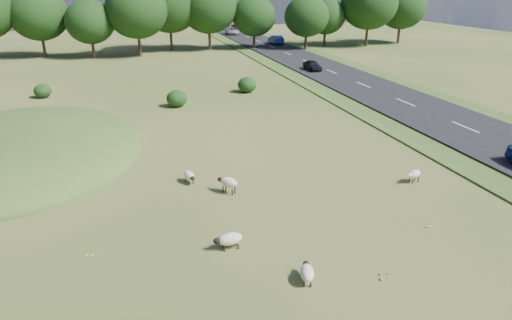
% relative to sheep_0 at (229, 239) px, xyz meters
% --- Properties ---
extents(ground, '(160.00, 160.00, 0.00)m').
position_rel_sheep_0_xyz_m(ground, '(1.31, 23.26, -0.47)').
color(ground, '#37571B').
rests_on(ground, ground).
extents(mound, '(16.00, 20.00, 4.00)m').
position_rel_sheep_0_xyz_m(mound, '(-10.69, 15.26, -0.47)').
color(mound, '#33561E').
rests_on(mound, ground).
extents(road, '(8.00, 150.00, 0.25)m').
position_rel_sheep_0_xyz_m(road, '(21.31, 33.26, -0.35)').
color(road, black).
rests_on(road, ground).
extents(treeline, '(96.28, 14.66, 11.70)m').
position_rel_sheep_0_xyz_m(treeline, '(0.25, 58.70, 6.09)').
color(treeline, black).
rests_on(treeline, ground).
extents(shrubs, '(21.71, 8.98, 1.58)m').
position_rel_sheep_0_xyz_m(shrubs, '(0.83, 27.84, 0.28)').
color(shrubs, black).
rests_on(shrubs, ground).
extents(sheep_0, '(1.32, 0.65, 0.75)m').
position_rel_sheep_0_xyz_m(sheep_0, '(0.00, 0.00, 0.00)').
color(sheep_0, beige).
rests_on(sheep_0, ground).
extents(sheep_1, '(1.13, 1.20, 0.91)m').
position_rel_sheep_0_xyz_m(sheep_1, '(1.21, 5.42, 0.16)').
color(sheep_1, beige).
rests_on(sheep_1, ground).
extents(sheep_2, '(1.10, 0.72, 0.76)m').
position_rel_sheep_0_xyz_m(sheep_2, '(11.66, 3.78, 0.06)').
color(sheep_2, beige).
rests_on(sheep_2, ground).
extents(sheep_3, '(0.78, 1.23, 0.68)m').
position_rel_sheep_0_xyz_m(sheep_3, '(2.30, -3.09, -0.04)').
color(sheep_3, beige).
rests_on(sheep_3, ground).
extents(sheep_4, '(0.75, 1.24, 0.69)m').
position_rel_sheep_0_xyz_m(sheep_4, '(-0.62, 7.35, -0.04)').
color(sheep_4, beige).
rests_on(sheep_4, ground).
extents(car_0, '(1.44, 3.59, 1.22)m').
position_rel_sheep_0_xyz_m(car_0, '(19.41, 36.96, 0.39)').
color(car_0, black).
rests_on(car_0, road).
extents(car_1, '(2.32, 5.03, 1.40)m').
position_rel_sheep_0_xyz_m(car_1, '(19.41, 80.21, 0.48)').
color(car_1, silver).
rests_on(car_1, road).
extents(car_2, '(2.15, 5.28, 1.53)m').
position_rel_sheep_0_xyz_m(car_2, '(23.21, 90.31, 0.54)').
color(car_2, maroon).
rests_on(car_2, road).
extents(car_4, '(1.63, 4.67, 1.54)m').
position_rel_sheep_0_xyz_m(car_4, '(23.21, 62.67, 0.55)').
color(car_4, navy).
rests_on(car_4, road).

